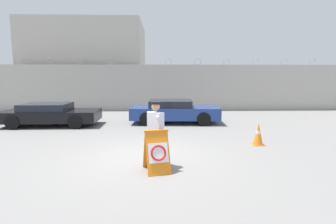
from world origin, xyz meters
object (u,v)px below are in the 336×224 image
Objects in this scene: security_guard at (156,130)px; barricade_sign at (157,151)px; traffic_cone_near at (258,134)px; parked_car_rear_sedan at (174,111)px; parked_car_front_coupe at (50,114)px.

barricade_sign is at bearing -45.14° from security_guard.
parked_car_rear_sedan is (-2.78, 4.59, 0.23)m from traffic_cone_near.
security_guard reaches higher than parked_car_rear_sedan.
parked_car_rear_sedan is (0.81, 7.13, 0.08)m from barricade_sign.
barricade_sign is 0.62× the size of security_guard.
parked_car_rear_sedan reaches higher than barricade_sign.
security_guard is 0.38× the size of parked_car_front_coupe.
traffic_cone_near is at bearing -24.94° from parked_car_front_coupe.
parked_car_rear_sedan is (6.17, 0.65, 0.04)m from parked_car_front_coupe.
security_guard reaches higher than parked_car_front_coupe.
parked_car_front_coupe is (-5.33, 5.97, -0.40)m from security_guard.
barricade_sign is 8.41m from parked_car_front_coupe.
parked_car_rear_sedan is at bearing 121.17° from traffic_cone_near.
parked_car_rear_sedan is at bearing 69.62° from barricade_sign.
parked_car_front_coupe is at bearing 156.24° from traffic_cone_near.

